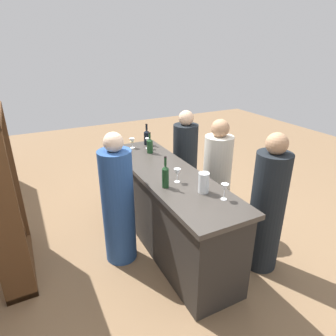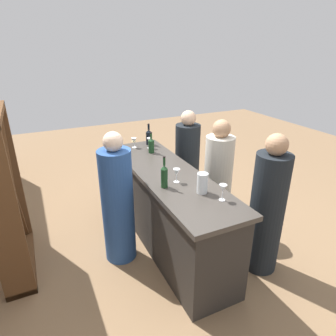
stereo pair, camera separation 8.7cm
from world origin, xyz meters
name	(u,v)px [view 1 (the left image)]	position (x,y,z in m)	size (l,w,h in m)	color
ground_plane	(168,243)	(0.00, 0.00, 0.00)	(12.00, 12.00, 0.00)	#846647
bar_counter	(168,209)	(0.00, 0.00, 0.49)	(2.32, 0.66, 0.96)	#2A2723
wine_rack	(4,198)	(0.38, 1.65, 0.86)	(1.10, 0.28, 1.73)	brown
wine_bottle_leftmost_olive_green	(165,176)	(-0.32, 0.19, 1.09)	(0.07, 0.07, 0.33)	#193D1E
wine_bottle_second_left_olive_green	(150,145)	(0.67, -0.08, 1.07)	(0.08, 0.08, 0.28)	#193D1E
wine_bottle_center_near_black	(147,137)	(1.00, -0.17, 1.08)	(0.08, 0.08, 0.30)	black
wine_glass_near_left	(225,188)	(-0.78, -0.18, 1.08)	(0.07, 0.07, 0.16)	white
wine_glass_near_center	(148,141)	(0.84, -0.12, 1.07)	(0.07, 0.07, 0.15)	white
wine_glass_near_right	(177,173)	(-0.27, 0.03, 1.07)	(0.07, 0.07, 0.15)	white
wine_glass_far_left	(132,141)	(0.95, 0.06, 1.06)	(0.07, 0.07, 0.14)	white
water_pitcher	(204,183)	(-0.58, -0.09, 1.06)	(0.10, 0.10, 0.20)	silver
person_left_guest	(267,209)	(-0.79, -0.75, 0.70)	(0.39, 0.39, 1.53)	black
person_center_guest	(185,162)	(0.85, -0.72, 0.65)	(0.45, 0.45, 1.42)	black
person_right_guest	(217,180)	(0.08, -0.74, 0.67)	(0.46, 0.46, 1.46)	beige
person_server_behind	(118,205)	(0.03, 0.59, 0.69)	(0.40, 0.40, 1.50)	#284C8C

